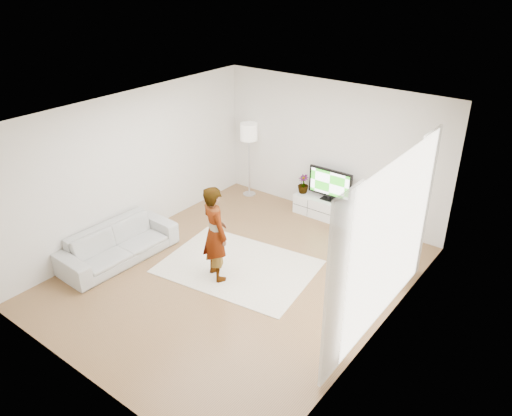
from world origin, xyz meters
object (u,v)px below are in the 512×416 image
Objects in this scene: player at (215,233)px; media_console at (328,209)px; sofa at (118,244)px; floor_lamp at (249,135)px; rug at (238,267)px; television at (330,184)px.

media_console is at bearing -74.65° from player.
floor_lamp is (0.17, 3.58, 1.11)m from sofa.
player reaches higher than sofa.
sofa is 1.27× the size of floor_lamp.
player is at bearing -102.97° from rug.
player is 0.99× the size of floor_lamp.
floor_lamp reaches higher than television.
television is 2.72m from rug.
media_console is 4.25m from sofa.
television is 2.12m from floor_lamp.
rug is at bearing -79.61° from player.
floor_lamp reaches higher than sofa.
rug is 0.96m from player.
floor_lamp is (-1.69, 2.50, 1.42)m from rug.
rug is at bearing -97.13° from media_console.
television is at bearing 2.63° from floor_lamp.
sofa is (-1.76, -0.64, -0.54)m from player.
rug is 1.53× the size of floor_lamp.
sofa is at bearing -92.75° from floor_lamp.
player reaches higher than television.
rug is at bearing -55.85° from floor_lamp.
player is 3.40m from floor_lamp.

